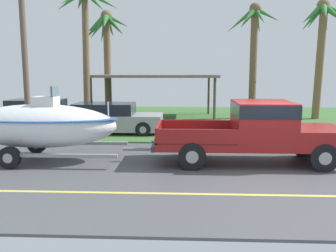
# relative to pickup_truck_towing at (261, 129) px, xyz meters

# --- Properties ---
(ground) EXTENTS (36.00, 22.00, 0.11)m
(ground) POSITION_rel_pickup_truck_towing_xyz_m (-0.05, 7.22, -1.06)
(ground) COLOR #4C4C51
(pickup_truck_towing) EXTENTS (5.85, 2.07, 1.90)m
(pickup_truck_towing) POSITION_rel_pickup_truck_towing_xyz_m (0.00, 0.00, 0.00)
(pickup_truck_towing) COLOR maroon
(pickup_truck_towing) RESTS_ON ground
(boat_on_trailer) EXTENTS (6.28, 2.20, 2.36)m
(boat_on_trailer) POSITION_rel_pickup_truck_towing_xyz_m (-6.91, -0.00, 0.07)
(boat_on_trailer) COLOR gray
(boat_on_trailer) RESTS_ON ground
(parked_sedan_near) EXTENTS (4.70, 1.88, 1.38)m
(parked_sedan_near) POSITION_rel_pickup_truck_towing_xyz_m (-9.66, 6.90, -0.38)
(parked_sedan_near) COLOR #234C89
(parked_sedan_near) RESTS_ON ground
(parked_sedan_far) EXTENTS (4.69, 1.90, 1.38)m
(parked_sedan_far) POSITION_rel_pickup_truck_towing_xyz_m (-5.76, 5.01, -0.38)
(parked_sedan_far) COLOR #99999E
(parked_sedan_far) RESTS_ON ground
(carport_awning) EXTENTS (6.96, 5.19, 2.60)m
(carport_awning) POSITION_rel_pickup_truck_towing_xyz_m (-4.02, 10.05, 1.43)
(carport_awning) COLOR #4C4238
(carport_awning) RESTS_ON ground
(palm_tree_near_left) EXTENTS (3.09, 3.03, 6.31)m
(palm_tree_near_left) POSITION_rel_pickup_truck_towing_xyz_m (-7.00, 10.45, 3.73)
(palm_tree_near_left) COLOR brown
(palm_tree_near_left) RESTS_ON ground
(palm_tree_near_right) EXTENTS (3.05, 3.11, 6.76)m
(palm_tree_near_right) POSITION_rel_pickup_truck_towing_xyz_m (5.27, 9.95, 3.88)
(palm_tree_near_right) COLOR brown
(palm_tree_near_right) RESTS_ON ground
(palm_tree_mid) EXTENTS (3.10, 2.62, 6.63)m
(palm_tree_mid) POSITION_rel_pickup_truck_towing_xyz_m (1.56, 10.37, 3.68)
(palm_tree_mid) COLOR brown
(palm_tree_mid) RESTS_ON ground
(palm_tree_far_right) EXTENTS (3.16, 2.88, 6.97)m
(palm_tree_far_right) POSITION_rel_pickup_truck_towing_xyz_m (-7.25, 7.09, 4.29)
(palm_tree_far_right) COLOR brown
(palm_tree_far_right) RESTS_ON ground
(utility_pole) EXTENTS (0.24, 1.80, 7.37)m
(utility_pole) POSITION_rel_pickup_truck_towing_xyz_m (-9.02, 4.02, 2.78)
(utility_pole) COLOR brown
(utility_pole) RESTS_ON ground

